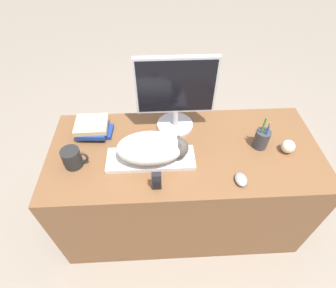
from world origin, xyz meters
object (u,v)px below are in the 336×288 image
object	(u,v)px
cat	(153,148)
pen_cup	(262,139)
coffee_mug	(73,158)
book_stack	(93,128)
baseball	(288,147)
phone	(157,181)
keyboard	(151,159)
monitor	(176,91)
computer_mouse	(241,179)

from	to	relation	value
cat	pen_cup	distance (m)	0.59
coffee_mug	book_stack	bearing A→B (deg)	73.53
cat	baseball	xyz separation A→B (m)	(0.72, 0.03, -0.06)
pen_cup	phone	world-z (taller)	pen_cup
pen_cup	keyboard	bearing A→B (deg)	-172.94
coffee_mug	baseball	world-z (taller)	coffee_mug
pen_cup	coffee_mug	bearing A→B (deg)	-175.27
keyboard	baseball	bearing A→B (deg)	2.29
monitor	book_stack	xyz separation A→B (m)	(-0.47, -0.04, -0.20)
keyboard	baseball	world-z (taller)	baseball
computer_mouse	pen_cup	xyz separation A→B (m)	(0.16, 0.23, 0.04)
cat	coffee_mug	size ratio (longest dim) A/B	2.79
computer_mouse	coffee_mug	xyz separation A→B (m)	(-0.83, 0.15, 0.04)
monitor	baseball	world-z (taller)	monitor
coffee_mug	pen_cup	bearing A→B (deg)	4.73
monitor	keyboard	bearing A→B (deg)	-119.03
cat	coffee_mug	bearing A→B (deg)	-178.88
coffee_mug	baseball	size ratio (longest dim) A/B	1.79
monitor	phone	distance (m)	0.49
cat	computer_mouse	world-z (taller)	cat
cat	phone	size ratio (longest dim) A/B	3.46
monitor	book_stack	size ratio (longest dim) A/B	2.16
keyboard	phone	distance (m)	0.18
phone	book_stack	distance (m)	0.53
phone	book_stack	world-z (taller)	phone
monitor	computer_mouse	size ratio (longest dim) A/B	5.30
baseball	phone	size ratio (longest dim) A/B	0.69
monitor	book_stack	distance (m)	0.51
baseball	keyboard	bearing A→B (deg)	-177.71
monitor	coffee_mug	bearing A→B (deg)	-153.44
monitor	phone	size ratio (longest dim) A/B	4.24
cat	coffee_mug	xyz separation A→B (m)	(-0.41, -0.01, -0.04)
pen_cup	baseball	distance (m)	0.14
monitor	coffee_mug	xyz separation A→B (m)	(-0.54, -0.27, -0.19)
computer_mouse	phone	size ratio (longest dim) A/B	0.80
computer_mouse	coffee_mug	bearing A→B (deg)	169.95
pen_cup	monitor	bearing A→B (deg)	157.61
pen_cup	cat	bearing A→B (deg)	-172.75
computer_mouse	phone	distance (m)	0.41
cat	keyboard	bearing A→B (deg)	180.00
cat	book_stack	xyz separation A→B (m)	(-0.34, 0.22, -0.05)
cat	pen_cup	size ratio (longest dim) A/B	1.72
keyboard	baseball	xyz separation A→B (m)	(0.73, 0.03, 0.02)
baseball	book_stack	distance (m)	1.08
keyboard	phone	xyz separation A→B (m)	(0.03, -0.17, 0.04)
keyboard	monitor	xyz separation A→B (m)	(0.14, 0.26, 0.24)
keyboard	cat	size ratio (longest dim) A/B	1.26
keyboard	monitor	world-z (taller)	monitor
pen_cup	book_stack	bearing A→B (deg)	170.94
cat	pen_cup	xyz separation A→B (m)	(0.58, 0.07, -0.04)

